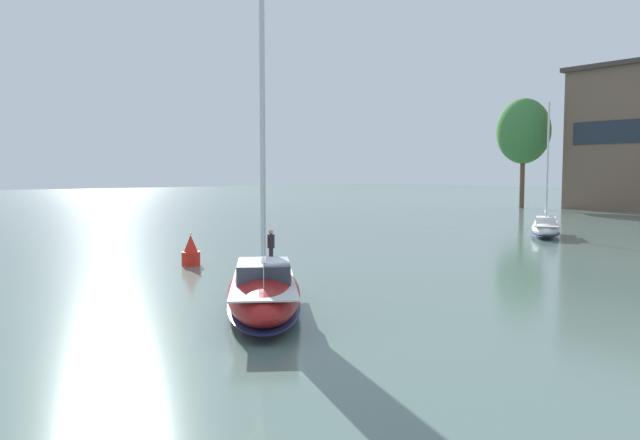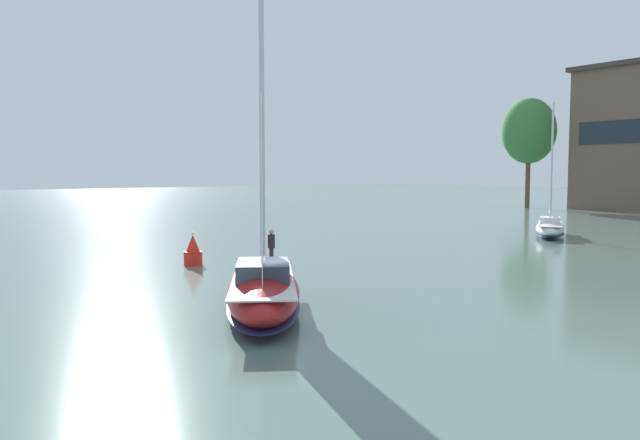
{
  "view_description": "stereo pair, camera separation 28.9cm",
  "coord_description": "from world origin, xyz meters",
  "views": [
    {
      "loc": [
        21.73,
        -14.05,
        5.89
      ],
      "look_at": [
        0.0,
        3.0,
        3.75
      ],
      "focal_mm": 35.0,
      "sensor_mm": 36.0,
      "label": 1
    },
    {
      "loc": [
        21.91,
        -13.82,
        5.89
      ],
      "look_at": [
        0.0,
        3.0,
        3.75
      ],
      "focal_mm": 35.0,
      "sensor_mm": 36.0,
      "label": 2
    }
  ],
  "objects": [
    {
      "name": "tree_shore_left",
      "position": [
        -37.8,
        74.49,
        12.4
      ],
      "size": [
        8.6,
        8.6,
        17.71
      ],
      "color": "brown",
      "rests_on": "ground"
    },
    {
      "name": "sailboat_moored_far_slip",
      "position": [
        -10.09,
        37.13,
        0.82
      ],
      "size": [
        6.74,
        8.72,
        12.04
      ],
      "color": "silver",
      "rests_on": "ground"
    },
    {
      "name": "channel_buoy",
      "position": [
        -13.93,
        3.58,
        0.83
      ],
      "size": [
        1.16,
        1.16,
        2.09
      ],
      "color": "red",
      "rests_on": "ground"
    },
    {
      "name": "sailboat_main",
      "position": [
        0.02,
        -0.01,
        1.16
      ],
      "size": [
        10.72,
        8.41,
        14.84
      ],
      "color": "maroon",
      "rests_on": "ground"
    },
    {
      "name": "ground_plane",
      "position": [
        0.0,
        0.0,
        0.0
      ],
      "size": [
        400.0,
        400.0,
        0.0
      ],
      "primitive_type": "plane",
      "color": "slate"
    }
  ]
}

